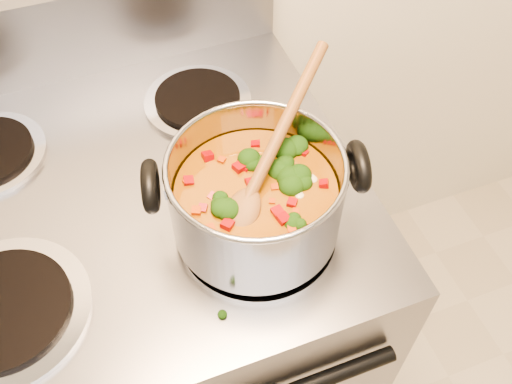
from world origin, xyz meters
TOP-DOWN VIEW (x-y plane):
  - electric_range at (0.01, 1.16)m, footprint 0.75×0.68m
  - stockpot at (0.19, 1.02)m, footprint 0.30×0.24m
  - wooden_spoon at (0.21, 1.03)m, footprint 0.24×0.23m
  - cooktop_crumbs at (0.14, 1.03)m, footprint 0.18×0.35m

SIDE VIEW (x-z plane):
  - electric_range at x=0.01m, z-range -0.07..1.01m
  - cooktop_crumbs at x=0.14m, z-range 0.92..0.93m
  - stockpot at x=0.19m, z-range 0.93..1.07m
  - wooden_spoon at x=0.21m, z-range 0.98..1.10m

